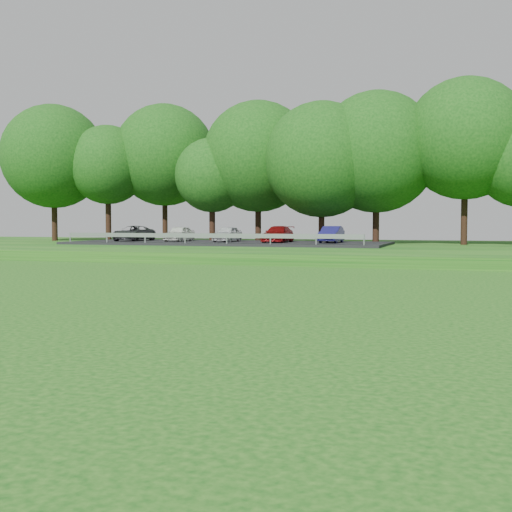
% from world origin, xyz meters
% --- Properties ---
extents(parking_lot, '(24.00, 9.00, 1.38)m').
position_xyz_m(parking_lot, '(-24.37, 32.81, 1.03)').
color(parking_lot, black).
rests_on(parking_lot, berm).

